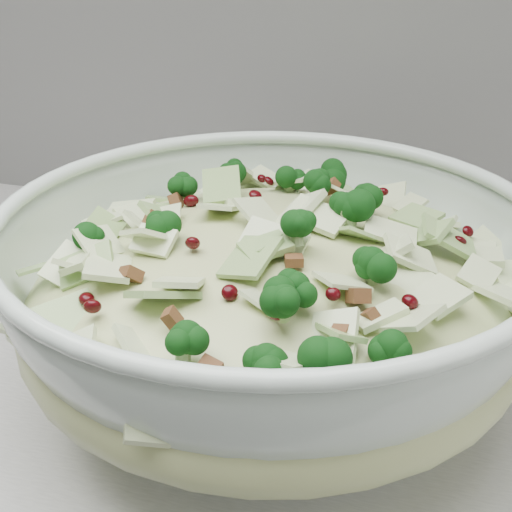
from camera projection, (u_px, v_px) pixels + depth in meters
The scene contains 2 objects.
mixing_bowl at pixel (271, 304), 0.56m from camera, with size 0.42×0.42×0.17m.
salad at pixel (271, 274), 0.55m from camera, with size 0.45×0.45×0.17m.
Camera 1 is at (0.44, 1.13, 1.27)m, focal length 50.00 mm.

